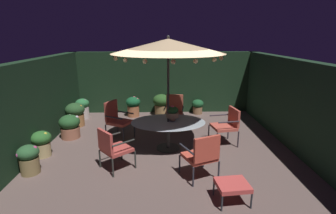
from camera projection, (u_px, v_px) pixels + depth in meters
ground_plane at (166, 152)px, 6.42m from camera, size 6.85×7.47×0.02m
hedge_backdrop_rear at (164, 82)px, 9.57m from camera, size 6.85×0.30×2.24m
hedge_backdrop_left at (27, 110)px, 6.02m from camera, size 0.30×7.47×2.24m
hedge_backdrop_right at (301, 107)px, 6.21m from camera, size 0.30×7.47×2.24m
patio_dining_table at (168, 126)px, 6.42m from camera, size 1.86×1.36×0.73m
patio_umbrella at (168, 46)px, 5.90m from camera, size 2.66×2.66×2.81m
centerpiece_planter at (172, 112)px, 6.40m from camera, size 0.31×0.31×0.40m
patio_chair_north at (227, 123)px, 6.74m from camera, size 0.71×0.73×0.97m
patio_chair_northeast at (174, 110)px, 7.96m from camera, size 0.66×0.67×1.02m
patio_chair_east at (116, 118)px, 7.10m from camera, size 0.80×0.77×1.06m
patio_chair_southeast at (113, 147)px, 5.42m from camera, size 0.81×0.81×0.92m
patio_chair_south at (202, 154)px, 5.04m from camera, size 0.80×0.78×0.97m
ottoman_footrest at (232, 185)px, 4.39m from camera, size 0.59×0.53×0.37m
potted_plant_right_far at (162, 104)px, 9.26m from camera, size 0.62×0.62×0.77m
potted_plant_left_far at (29, 158)px, 5.31m from camera, size 0.43×0.43×0.63m
potted_plant_left_near at (83, 108)px, 8.90m from camera, size 0.47×0.47×0.70m
potted_plant_back_right at (70, 126)px, 7.20m from camera, size 0.57×0.57×0.67m
potted_plant_front_corner at (133, 106)px, 9.13m from camera, size 0.51×0.51×0.71m
potted_plant_right_near at (198, 106)px, 9.46m from camera, size 0.43×0.43×0.53m
potted_plant_back_center at (42, 142)px, 6.09m from camera, size 0.46×0.46×0.63m
potted_plant_back_left at (75, 114)px, 8.15m from camera, size 0.60×0.60×0.75m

